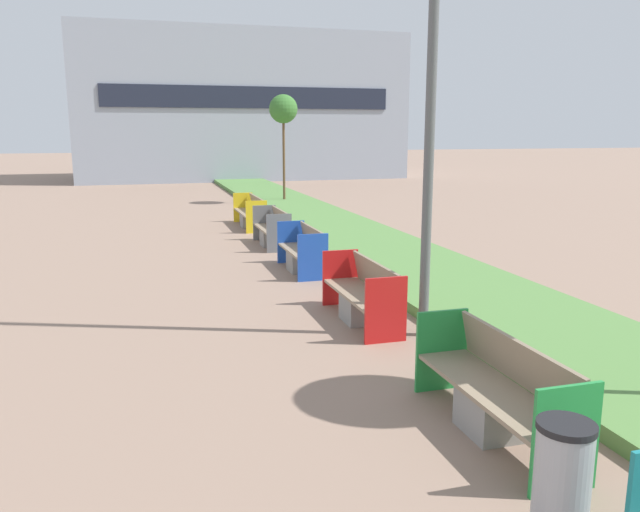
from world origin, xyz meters
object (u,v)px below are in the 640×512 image
object	(u,v)px
bench_grey_frame	(273,232)
litter_bin	(562,482)
bench_green_frame	(496,397)
bench_red_frame	(363,298)
bench_yellow_frame	(251,215)
bench_blue_frame	(303,254)
sapling_tree_far	(283,110)

from	to	relation	value
bench_grey_frame	litter_bin	bearing A→B (deg)	-92.12
bench_grey_frame	litter_bin	world-z (taller)	bench_grey_frame
bench_green_frame	bench_grey_frame	distance (m)	10.52
bench_green_frame	bench_red_frame	world-z (taller)	same
bench_green_frame	litter_bin	distance (m)	1.65
bench_green_frame	bench_red_frame	bearing A→B (deg)	90.02
bench_grey_frame	bench_yellow_frame	xyz separation A→B (m)	(0.01, 3.29, 0.02)
bench_blue_frame	sapling_tree_far	size ratio (longest dim) A/B	0.44
sapling_tree_far	litter_bin	bearing A→B (deg)	-97.63
bench_red_frame	bench_yellow_frame	xyz separation A→B (m)	(0.00, 10.03, 0.01)
bench_green_frame	bench_grey_frame	size ratio (longest dim) A/B	1.17
litter_bin	sapling_tree_far	xyz separation A→B (m)	(2.84, 21.19, 3.23)
bench_red_frame	bench_yellow_frame	bearing A→B (deg)	89.98
bench_yellow_frame	sapling_tree_far	size ratio (longest dim) A/B	0.57
bench_red_frame	litter_bin	xyz separation A→B (m)	(-0.45, -5.37, 0.09)
bench_yellow_frame	sapling_tree_far	xyz separation A→B (m)	(2.38, 5.79, 3.32)
bench_red_frame	bench_grey_frame	world-z (taller)	same
bench_red_frame	bench_yellow_frame	world-z (taller)	same
bench_grey_frame	bench_red_frame	bearing A→B (deg)	-89.98
bench_red_frame	bench_blue_frame	size ratio (longest dim) A/B	1.11
bench_yellow_frame	bench_blue_frame	bearing A→B (deg)	-90.06
bench_red_frame	bench_blue_frame	world-z (taller)	same
bench_blue_frame	litter_bin	distance (m)	9.06
litter_bin	sapling_tree_far	bearing A→B (deg)	82.37
bench_yellow_frame	litter_bin	world-z (taller)	bench_yellow_frame
bench_grey_frame	bench_yellow_frame	world-z (taller)	same
bench_red_frame	litter_bin	size ratio (longest dim) A/B	2.29
bench_yellow_frame	sapling_tree_far	bearing A→B (deg)	67.63
bench_blue_frame	bench_yellow_frame	size ratio (longest dim) A/B	0.77
sapling_tree_far	bench_blue_frame	bearing A→B (deg)	-101.13
bench_green_frame	litter_bin	xyz separation A→B (m)	(-0.45, -1.59, 0.09)
bench_grey_frame	sapling_tree_far	world-z (taller)	sapling_tree_far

